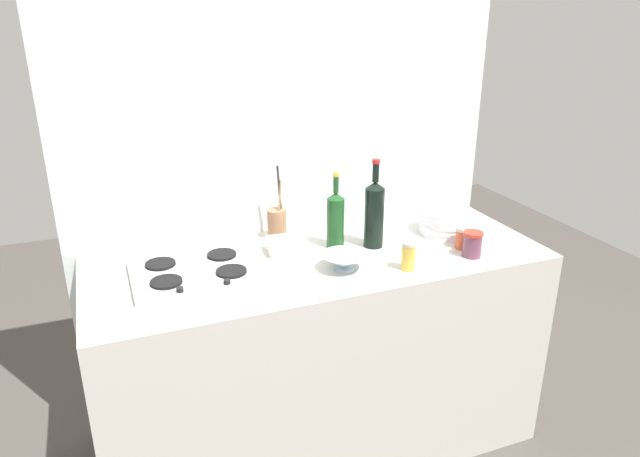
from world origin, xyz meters
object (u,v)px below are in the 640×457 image
condiment_jar_rear (463,238)px  wine_bottle_leftmost (374,213)px  mixing_bowl (344,261)px  condiment_jar_front (472,244)px  condiment_jar_spare (408,256)px  plate_stack (447,222)px  utensil_crock (277,223)px  wine_bottle_mid_left (336,219)px  butter_dish (287,245)px  stovetop_hob (196,271)px

condiment_jar_rear → wine_bottle_leftmost: bearing=155.0°
mixing_bowl → condiment_jar_front: 0.52m
wine_bottle_leftmost → condiment_jar_spare: (0.02, -0.25, -0.09)m
plate_stack → utensil_crock: bearing=163.5°
plate_stack → wine_bottle_leftmost: (-0.36, -0.02, 0.10)m
wine_bottle_mid_left → condiment_jar_rear: bearing=-22.8°
butter_dish → utensil_crock: 0.16m
plate_stack → wine_bottle_mid_left: size_ratio=0.77×
condiment_jar_spare → mixing_bowl: bearing=158.9°
stovetop_hob → butter_dish: 0.39m
wine_bottle_leftmost → butter_dish: bearing=168.4°
stovetop_hob → condiment_jar_rear: 1.07m
wine_bottle_mid_left → condiment_jar_front: (0.47, -0.28, -0.07)m
wine_bottle_leftmost → utensil_crock: size_ratio=1.16×
wine_bottle_mid_left → mixing_bowl: wine_bottle_mid_left is taller
plate_stack → butter_dish: size_ratio=1.60×
condiment_jar_spare → wine_bottle_leftmost: bearing=94.7°
butter_dish → plate_stack: bearing=-4.5°
plate_stack → mixing_bowl: bearing=-162.3°
stovetop_hob → plate_stack: 1.09m
stovetop_hob → wine_bottle_leftmost: (0.73, 0.00, 0.13)m
mixing_bowl → butter_dish: size_ratio=1.14×
plate_stack → mixing_bowl: (-0.56, -0.18, -0.01)m
wine_bottle_leftmost → condiment_jar_rear: wine_bottle_leftmost is taller
utensil_crock → condiment_jar_spare: bearing=-52.6°
plate_stack → wine_bottle_leftmost: size_ratio=0.66×
wine_bottle_leftmost → condiment_jar_spare: 0.27m
wine_bottle_leftmost → condiment_jar_front: size_ratio=3.57×
condiment_jar_front → condiment_jar_rear: (0.01, 0.08, -0.01)m
stovetop_hob → condiment_jar_front: bearing=-12.5°
utensil_crock → condiment_jar_rear: 0.77m
wine_bottle_leftmost → mixing_bowl: 0.28m
mixing_bowl → condiment_jar_front: bearing=-7.8°
wine_bottle_leftmost → wine_bottle_mid_left: size_ratio=1.16×
stovetop_hob → butter_dish: size_ratio=3.05×
butter_dish → condiment_jar_rear: (0.68, -0.23, 0.02)m
stovetop_hob → utensil_crock: utensil_crock is taller
utensil_crock → condiment_jar_rear: utensil_crock is taller
stovetop_hob → utensil_crock: bearing=30.5°
mixing_bowl → condiment_jar_spare: size_ratio=1.56×
condiment_jar_front → condiment_jar_rear: size_ratio=1.14×
condiment_jar_front → condiment_jar_spare: condiment_jar_spare is taller
stovetop_hob → mixing_bowl: size_ratio=2.68×
plate_stack → wine_bottle_mid_left: (-0.51, 0.03, 0.07)m
wine_bottle_leftmost → condiment_jar_spare: wine_bottle_leftmost is taller
stovetop_hob → utensil_crock: 0.45m
stovetop_hob → butter_dish: bearing=11.4°
butter_dish → condiment_jar_front: 0.74m
plate_stack → wine_bottle_leftmost: bearing=-177.5°
plate_stack → condiment_jar_front: condiment_jar_front is taller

